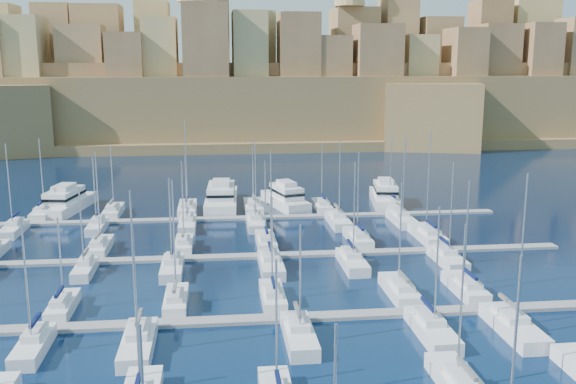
{
  "coord_description": "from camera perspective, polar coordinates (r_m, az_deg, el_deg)",
  "views": [
    {
      "loc": [
        -6.45,
        -74.21,
        26.32
      ],
      "look_at": [
        2.68,
        6.0,
        9.88
      ],
      "focal_mm": 40.0,
      "sensor_mm": 36.0,
      "label": 1
    }
  ],
  "objects": [
    {
      "name": "ground",
      "position": [
        79.0,
        -1.45,
        -7.95
      ],
      "size": [
        600.0,
        600.0,
        0.0
      ],
      "primitive_type": "plane",
      "color": "black",
      "rests_on": "ground"
    },
    {
      "name": "pontoon_mid_near",
      "position": [
        67.78,
        -0.54,
        -11.15
      ],
      "size": [
        84.0,
        2.0,
        0.4
      ],
      "primitive_type": "cube",
      "color": "slate",
      "rests_on": "ground"
    },
    {
      "name": "pontoon_mid_far",
      "position": [
        88.4,
        -2.03,
        -5.68
      ],
      "size": [
        84.0,
        2.0,
        0.4
      ],
      "primitive_type": "cube",
      "color": "slate",
      "rests_on": "ground"
    },
    {
      "name": "pontoon_far",
      "position": [
        109.56,
        -2.94,
        -2.29
      ],
      "size": [
        84.0,
        2.0,
        0.4
      ],
      "primitive_type": "cube",
      "color": "slate",
      "rests_on": "ground"
    },
    {
      "name": "sailboat_4",
      "position": [
        55.78,
        15.01,
        -16.19
      ],
      "size": [
        2.78,
        9.25,
        14.27
      ],
      "color": "silver",
      "rests_on": "ground"
    },
    {
      "name": "sailboat_13",
      "position": [
        73.63,
        -19.39,
        -9.53
      ],
      "size": [
        2.33,
        7.78,
        10.66
      ],
      "color": "silver",
      "rests_on": "ground"
    },
    {
      "name": "sailboat_14",
      "position": [
        72.04,
        -9.93,
        -9.46
      ],
      "size": [
        2.45,
        8.16,
        14.33
      ],
      "color": "silver",
      "rests_on": "ground"
    },
    {
      "name": "sailboat_15",
      "position": [
        72.24,
        -1.37,
        -9.24
      ],
      "size": [
        2.51,
        8.38,
        12.21
      ],
      "color": "silver",
      "rests_on": "ground"
    },
    {
      "name": "sailboat_16",
      "position": [
        75.19,
        9.9,
        -8.56
      ],
      "size": [
        2.73,
        9.11,
        13.42
      ],
      "color": "silver",
      "rests_on": "ground"
    },
    {
      "name": "sailboat_17",
      "position": [
        77.6,
        15.49,
        -8.17
      ],
      "size": [
        2.68,
        8.94,
        13.48
      ],
      "color": "silver",
      "rests_on": "ground"
    },
    {
      "name": "sailboat_19",
      "position": [
        64.99,
        -21.69,
        -12.53
      ],
      "size": [
        2.44,
        8.13,
        13.32
      ],
      "color": "silver",
      "rests_on": "ground"
    },
    {
      "name": "sailboat_20",
      "position": [
        62.55,
        -13.16,
        -12.92
      ],
      "size": [
        2.84,
        9.46,
        15.59
      ],
      "color": "silver",
      "rests_on": "ground"
    },
    {
      "name": "sailboat_21",
      "position": [
        62.71,
        0.99,
        -12.57
      ],
      "size": [
        2.74,
        9.14,
        12.09
      ],
      "color": "silver",
      "rests_on": "ground"
    },
    {
      "name": "sailboat_22",
      "position": [
        65.4,
        12.65,
        -11.8
      ],
      "size": [
        2.85,
        9.51,
        13.41
      ],
      "color": "silver",
      "rests_on": "ground"
    },
    {
      "name": "sailboat_23",
      "position": [
        68.2,
        19.39,
        -11.17
      ],
      "size": [
        3.01,
        10.03,
        16.46
      ],
      "color": "silver",
      "rests_on": "ground"
    },
    {
      "name": "sailboat_25",
      "position": [
        94.52,
        -16.38,
        -4.67
      ],
      "size": [
        2.63,
        8.77,
        14.39
      ],
      "color": "silver",
      "rests_on": "ground"
    },
    {
      "name": "sailboat_26",
      "position": [
        92.9,
        -9.23,
        -4.63
      ],
      "size": [
        2.44,
        8.14,
        12.98
      ],
      "color": "silver",
      "rests_on": "ground"
    },
    {
      "name": "sailboat_27",
      "position": [
        93.37,
        -1.98,
        -4.4
      ],
      "size": [
        2.66,
        8.87,
        12.84
      ],
      "color": "silver",
      "rests_on": "ground"
    },
    {
      "name": "sailboat_28",
      "position": [
        95.56,
        6.24,
        -4.08
      ],
      "size": [
        2.78,
        9.27,
        13.82
      ],
      "color": "silver",
      "rests_on": "ground"
    },
    {
      "name": "sailboat_29",
      "position": [
        98.89,
        12.29,
        -3.73
      ],
      "size": [
        3.08,
        10.27,
        16.48
      ],
      "color": "silver",
      "rests_on": "ground"
    },
    {
      "name": "sailboat_31",
      "position": [
        85.24,
        -17.6,
        -6.53
      ],
      "size": [
        2.24,
        7.47,
        11.71
      ],
      "color": "silver",
      "rests_on": "ground"
    },
    {
      "name": "sailboat_32",
      "position": [
        83.09,
        -10.24,
        -6.61
      ],
      "size": [
        2.69,
        8.96,
        12.65
      ],
      "color": "silver",
      "rests_on": "ground"
    },
    {
      "name": "sailboat_33",
      "position": [
        82.88,
        -1.52,
        -6.45
      ],
      "size": [
        2.86,
        9.54,
        15.87
      ],
      "color": "silver",
      "rests_on": "ground"
    },
    {
      "name": "sailboat_34",
      "position": [
        84.55,
        5.73,
        -6.15
      ],
      "size": [
        2.78,
        9.27,
        14.32
      ],
      "color": "silver",
      "rests_on": "ground"
    },
    {
      "name": "sailboat_35",
      "position": [
        88.13,
        13.97,
        -5.71
      ],
      "size": [
        2.76,
        9.21,
        14.07
      ],
      "color": "silver",
      "rests_on": "ground"
    },
    {
      "name": "sailboat_36",
      "position": [
        118.51,
        -20.9,
        -1.72
      ],
      "size": [
        2.83,
        9.44,
        13.81
      ],
      "color": "silver",
      "rests_on": "ground"
    },
    {
      "name": "sailboat_37",
      "position": [
        115.95,
        -15.26,
        -1.65
      ],
      "size": [
        2.73,
        9.11,
        12.53
      ],
      "color": "silver",
      "rests_on": "ground"
    },
    {
      "name": "sailboat_38",
      "position": [
        115.21,
        -8.94,
        -1.44
      ],
      "size": [
        3.08,
        10.26,
        16.65
      ],
      "color": "silver",
      "rests_on": "ground"
    },
    {
      "name": "sailboat_39",
      "position": [
        115.31,
        -3.1,
        -1.31
      ],
      "size": [
        3.1,
        10.34,
        13.51
      ],
      "color": "silver",
      "rests_on": "ground"
    },
    {
      "name": "sailboat_40",
      "position": [
        116.0,
        3.04,
        -1.25
      ],
      "size": [
        2.68,
        8.92,
        12.58
      ],
      "color": "silver",
      "rests_on": "ground"
    },
    {
      "name": "sailboat_41",
      "position": [
        118.33,
        9.09,
        -1.12
      ],
      "size": [
        2.44,
        8.12,
        13.85
      ],
      "color": "silver",
      "rests_on": "ground"
    },
    {
      "name": "sailboat_42",
      "position": [
        108.83,
        -23.18,
        -3.03
      ],
      "size": [
        2.61,
        8.7,
        14.48
      ],
      "color": "silver",
      "rests_on": "ground"
    },
    {
      "name": "sailboat_43",
      "position": [
        106.11,
        -16.6,
        -2.94
      ],
      "size": [
        2.46,
        8.19,
        12.19
      ],
      "color": "silver",
      "rests_on": "ground"
    },
    {
      "name": "sailboat_44",
      "position": [
        104.2,
        -8.93,
        -2.85
      ],
      "size": [
        2.66,
        8.85,
        12.25
      ],
      "color": "silver",
      "rests_on": "ground"
    },
    {
      "name": "sailboat_45",
      "position": [
        104.08,
        -2.89,
        -2.73
      ],
      "size": [
        2.78,
        9.25,
        14.11
      ],
      "color": "silver",
      "rests_on": "ground"
    },
    {
      "name": "sailboat_46",
      "position": [
        105.58,
        4.49,
        -2.54
      ],
      "size": [
        2.89,
        9.62,
        14.24
      ],
      "color": "silver",
      "rests_on": "ground"
    },
    {
      "name": "sailboat_47",
      "position": [
        108.06,
        10.05,
        -2.35
      ],
      "size": [
        2.9,
        9.66,
        14.89
      ],
      "color": "silver",
      "rests_on": "ground"
    },
    {
      "name": "motor_yacht_a",
      "position": [
        121.3,
        -19.13,
        -0.83
      ],
      "size": [
        7.86,
        17.26,
        5.25
      ],
      "color": "silver",
      "rests_on": "ground"
    },
    {
      "name": "motor_yacht_b",
      "position": [
        119.29,
        -5.95,
        -0.45
      ],
      "size": [
        6.47,
        19.0,
        5.25
      ],
      "color": "silver",
      "rests_on": "ground"
    },
    {
      "name": "motor_yacht_c",
      "position": [
        118.05,
        -0.22,
        -0.51
      ],
      "size": [
        8.07,
        15.31,
        5.25
      ],
      "color": "silver",
      "rests_on": "ground"
    },
    {
      "name": "motor_yacht_d",
      "position": [
        121.69,
        8.61,
        -0.28
      ],
      "size": [
        6.83,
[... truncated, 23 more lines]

